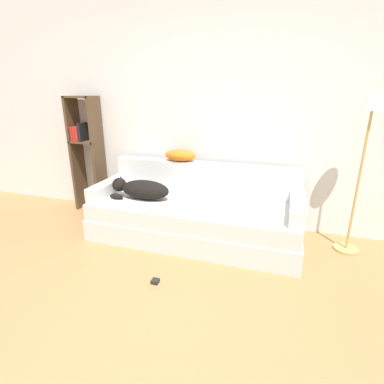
% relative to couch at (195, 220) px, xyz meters
% --- Properties ---
extents(ground_plane, '(20.00, 20.00, 0.00)m').
position_rel_couch_xyz_m(ground_plane, '(0.04, -1.84, -0.21)').
color(ground_plane, '#9E7042').
extents(wall_back, '(7.87, 0.06, 2.70)m').
position_rel_couch_xyz_m(wall_back, '(0.04, 0.59, 1.14)').
color(wall_back, silver).
rests_on(wall_back, ground_plane).
extents(couch, '(2.26, 0.92, 0.42)m').
position_rel_couch_xyz_m(couch, '(0.00, 0.00, 0.00)').
color(couch, silver).
rests_on(couch, ground_plane).
extents(couch_backrest, '(2.22, 0.15, 0.35)m').
position_rel_couch_xyz_m(couch_backrest, '(0.00, 0.39, 0.39)').
color(couch_backrest, silver).
rests_on(couch_backrest, couch).
extents(couch_arm_left, '(0.15, 0.73, 0.15)m').
position_rel_couch_xyz_m(couch_arm_left, '(-1.06, -0.01, 0.29)').
color(couch_arm_left, silver).
rests_on(couch_arm_left, couch).
extents(couch_arm_right, '(0.15, 0.73, 0.15)m').
position_rel_couch_xyz_m(couch_arm_right, '(1.06, -0.01, 0.29)').
color(couch_arm_right, silver).
rests_on(couch_arm_right, couch).
extents(dog, '(0.69, 0.27, 0.23)m').
position_rel_couch_xyz_m(dog, '(-0.61, -0.06, 0.32)').
color(dog, black).
rests_on(dog, couch).
extents(laptop, '(0.34, 0.29, 0.02)m').
position_rel_couch_xyz_m(laptop, '(-0.02, -0.07, 0.22)').
color(laptop, '#B7B7BC').
rests_on(laptop, couch).
extents(throw_pillow, '(0.38, 0.21, 0.14)m').
position_rel_couch_xyz_m(throw_pillow, '(-0.30, 0.39, 0.64)').
color(throw_pillow, orange).
rests_on(throw_pillow, couch_backrest).
extents(bookshelf, '(0.38, 0.26, 1.51)m').
position_rel_couch_xyz_m(bookshelf, '(-1.64, 0.41, 0.64)').
color(bookshelf, '#4C3823').
rests_on(bookshelf, ground_plane).
extents(floor_lamp, '(0.24, 0.24, 1.61)m').
position_rel_couch_xyz_m(floor_lamp, '(1.59, 0.21, 1.04)').
color(floor_lamp, tan).
rests_on(floor_lamp, ground_plane).
extents(power_adapter, '(0.06, 0.06, 0.03)m').
position_rel_couch_xyz_m(power_adapter, '(-0.07, -0.92, -0.19)').
color(power_adapter, black).
rests_on(power_adapter, ground_plane).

